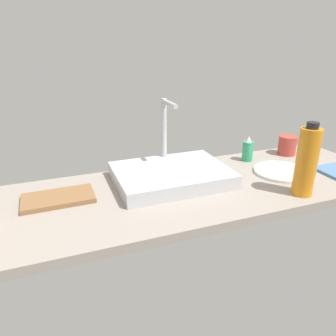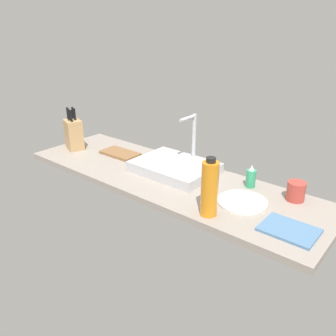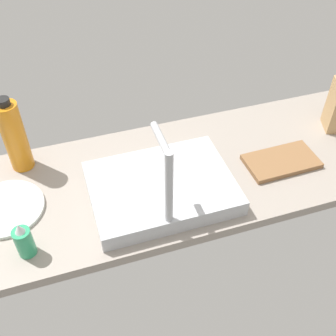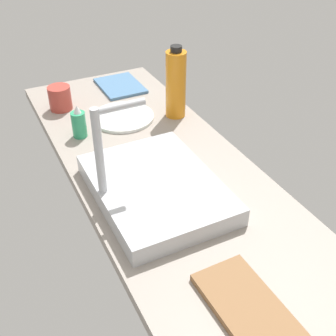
# 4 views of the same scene
# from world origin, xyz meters

# --- Properties ---
(countertop_slab) EXTENTS (1.82, 0.56, 0.04)m
(countertop_slab) POSITION_xyz_m (0.00, 0.00, 0.02)
(countertop_slab) COLOR gray
(countertop_slab) RESTS_ON ground
(sink_basin) EXTENTS (0.46, 0.34, 0.06)m
(sink_basin) POSITION_xyz_m (-0.01, 0.08, 0.06)
(sink_basin) COLOR #B7BABF
(sink_basin) RESTS_ON countertop_slab
(faucet) EXTENTS (0.06, 0.15, 0.31)m
(faucet) POSITION_xyz_m (0.02, 0.22, 0.22)
(faucet) COLOR #B7BABF
(faucet) RESTS_ON countertop_slab
(knife_block) EXTENTS (0.15, 0.13, 0.28)m
(knife_block) POSITION_xyz_m (-0.77, -0.05, 0.14)
(knife_block) COLOR tan
(knife_block) RESTS_ON countertop_slab
(cutting_board) EXTENTS (0.26, 0.14, 0.02)m
(cutting_board) POSITION_xyz_m (-0.45, 0.07, 0.04)
(cutting_board) COLOR brown
(cutting_board) RESTS_ON countertop_slab
(soap_bottle) EXTENTS (0.05, 0.05, 0.12)m
(soap_bottle) POSITION_xyz_m (0.42, 0.18, 0.09)
(soap_bottle) COLOR #2D9966
(soap_bottle) RESTS_ON countertop_slab
(water_bottle) EXTENTS (0.08, 0.08, 0.28)m
(water_bottle) POSITION_xyz_m (0.41, -0.20, 0.17)
(water_bottle) COLOR orange
(water_bottle) RESTS_ON countertop_slab
(dinner_plate) EXTENTS (0.24, 0.24, 0.01)m
(dinner_plate) POSITION_xyz_m (0.48, -0.01, 0.04)
(dinner_plate) COLOR silver
(dinner_plate) RESTS_ON countertop_slab
(dish_towel) EXTENTS (0.23, 0.17, 0.01)m
(dish_towel) POSITION_xyz_m (0.75, -0.10, 0.04)
(dish_towel) COLOR teal
(dish_towel) RESTS_ON countertop_slab
(coffee_mug) EXTENTS (0.09, 0.09, 0.10)m
(coffee_mug) POSITION_xyz_m (0.66, 0.18, 0.08)
(coffee_mug) COLOR #B23D33
(coffee_mug) RESTS_ON countertop_slab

